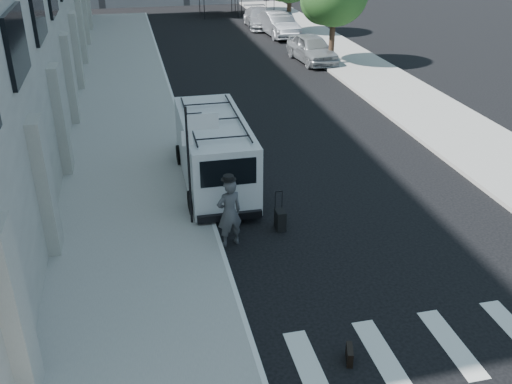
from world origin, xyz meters
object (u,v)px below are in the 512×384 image
parked_car_a (312,48)px  parked_car_b (279,24)px  suitcase (280,220)px  briefcase (349,355)px  cargo_van (213,150)px  parked_car_c (259,18)px  businessman (229,213)px

parked_car_a → parked_car_b: 7.65m
parked_car_b → suitcase: bearing=-108.4°
briefcase → cargo_van: (-1.36, 8.95, 1.02)m
suitcase → parked_car_c: size_ratio=0.24×
suitcase → parked_car_b: size_ratio=0.23×
briefcase → parked_car_a: 25.10m
businessman → parked_car_b: size_ratio=0.39×
suitcase → cargo_van: cargo_van is taller
cargo_van → parked_car_a: size_ratio=1.32×
cargo_van → parked_car_a: cargo_van is taller
businessman → parked_car_b: (8.49, 26.76, -0.16)m
parked_car_c → businessman: bearing=-101.5°
parked_car_a → parked_car_c: size_ratio=0.96×
businessman → cargo_van: bearing=-108.6°
businessman → suitcase: bearing=-178.2°
parked_car_a → parked_car_b: (-0.01, 7.65, 0.04)m
briefcase → parked_car_a: bearing=90.7°
parked_car_c → briefcase: bearing=-97.1°
businessman → parked_car_b: businessman is taller
briefcase → cargo_van: cargo_van is taller
briefcase → cargo_van: 9.11m
parked_car_b → parked_car_c: size_ratio=1.04×
parked_car_a → parked_car_c: (-0.63, 11.07, -0.09)m
suitcase → parked_car_c: 30.35m
businessman → parked_car_a: 20.92m
suitcase → parked_car_c: (6.30, 29.68, 0.40)m
briefcase → suitcase: bearing=106.7°
parked_car_a → parked_car_b: parked_car_b is taller
businessman → briefcase: size_ratio=4.50×
briefcase → parked_car_c: size_ratio=0.09×
parked_car_b → cargo_van: bearing=-113.6°
briefcase → parked_car_a: size_ratio=0.09×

